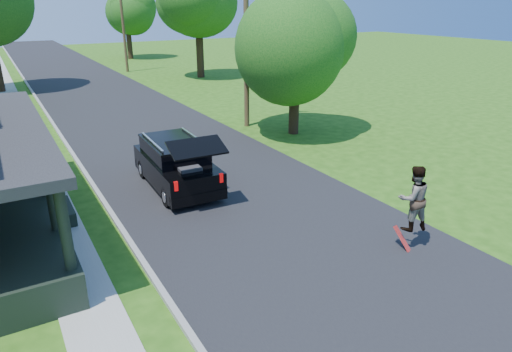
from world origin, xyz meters
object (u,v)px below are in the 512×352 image
tree_right_near (295,38)px  utility_pole_near (246,21)px  black_suv (176,164)px  skateboarder (413,198)px

tree_right_near → utility_pole_near: size_ratio=0.70×
black_suv → utility_pole_near: utility_pole_near is taller
black_suv → tree_right_near: size_ratio=0.68×
black_suv → tree_right_near: bearing=29.0°
tree_right_near → skateboarder: bearing=-108.9°
black_suv → utility_pole_near: 10.01m
skateboarder → black_suv: bearing=-46.9°
tree_right_near → utility_pole_near: 2.85m
black_suv → utility_pole_near: bearing=46.9°
skateboarder → tree_right_near: tree_right_near is taller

